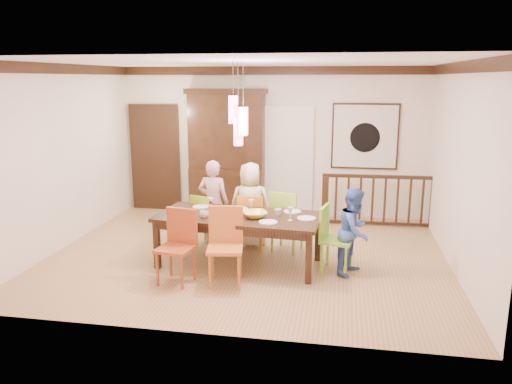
% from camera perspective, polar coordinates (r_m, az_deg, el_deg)
% --- Properties ---
extents(floor, '(6.00, 6.00, 0.00)m').
position_cam_1_polar(floor, '(7.81, -0.95, -7.17)').
color(floor, '#A67850').
rests_on(floor, ground).
extents(ceiling, '(6.00, 6.00, 0.00)m').
position_cam_1_polar(ceiling, '(7.34, -1.04, 14.62)').
color(ceiling, white).
rests_on(ceiling, wall_back).
extents(wall_back, '(6.00, 0.00, 6.00)m').
position_cam_1_polar(wall_back, '(9.88, 1.76, 5.73)').
color(wall_back, silver).
rests_on(wall_back, floor).
extents(wall_left, '(0.00, 5.00, 5.00)m').
position_cam_1_polar(wall_left, '(8.52, -21.26, 3.73)').
color(wall_left, silver).
rests_on(wall_left, floor).
extents(wall_right, '(0.00, 5.00, 5.00)m').
position_cam_1_polar(wall_right, '(7.48, 22.22, 2.48)').
color(wall_right, silver).
rests_on(wall_right, floor).
extents(crown_molding, '(6.00, 5.00, 0.16)m').
position_cam_1_polar(crown_molding, '(7.34, -1.03, 14.00)').
color(crown_molding, black).
rests_on(crown_molding, wall_back).
extents(panel_door, '(1.04, 0.07, 2.24)m').
position_cam_1_polar(panel_door, '(10.50, -11.40, 3.70)').
color(panel_door, black).
rests_on(panel_door, wall_back).
extents(white_doorway, '(0.97, 0.05, 2.22)m').
position_cam_1_polar(white_doorway, '(9.86, 3.73, 3.35)').
color(white_doorway, silver).
rests_on(white_doorway, wall_back).
extents(painting, '(1.25, 0.06, 1.25)m').
position_cam_1_polar(painting, '(9.73, 12.34, 6.22)').
color(painting, black).
rests_on(painting, wall_back).
extents(pendant_cluster, '(0.27, 0.21, 1.14)m').
position_cam_1_polar(pendant_cluster, '(6.96, -2.03, 8.17)').
color(pendant_cluster, '#F54980').
rests_on(pendant_cluster, ceiling).
extents(dining_table, '(2.42, 1.26, 0.75)m').
position_cam_1_polar(dining_table, '(7.22, -1.94, -3.22)').
color(dining_table, black).
rests_on(dining_table, floor).
extents(chair_far_left, '(0.50, 0.50, 0.88)m').
position_cam_1_polar(chair_far_left, '(8.05, -5.57, -2.85)').
color(chair_far_left, '#7F9F1C').
rests_on(chair_far_left, floor).
extents(chair_far_mid, '(0.41, 0.41, 0.91)m').
position_cam_1_polar(chair_far_mid, '(7.94, -0.44, -2.90)').
color(chair_far_mid, '#BF701B').
rests_on(chair_far_mid, floor).
extents(chair_far_right, '(0.55, 0.55, 0.98)m').
position_cam_1_polar(chair_far_right, '(7.84, 3.60, -2.79)').
color(chair_far_right, '#8BB93A').
rests_on(chair_far_right, floor).
extents(chair_near_left, '(0.51, 0.51, 0.98)m').
position_cam_1_polar(chair_near_left, '(6.68, -9.21, -5.73)').
color(chair_near_left, '#993E1B').
rests_on(chair_near_left, floor).
extents(chair_near_mid, '(0.53, 0.53, 1.02)m').
position_cam_1_polar(chair_near_mid, '(6.56, -3.57, -5.74)').
color(chair_near_mid, '#B9642A').
rests_on(chair_near_mid, floor).
extents(chair_end_right, '(0.51, 0.51, 0.94)m').
position_cam_1_polar(chair_end_right, '(7.09, 9.26, -4.86)').
color(chair_end_right, '#87D032').
rests_on(chair_end_right, floor).
extents(china_hutch, '(1.57, 0.46, 2.48)m').
position_cam_1_polar(china_hutch, '(9.87, -3.35, 4.50)').
color(china_hutch, black).
rests_on(china_hutch, floor).
extents(balustrade, '(2.08, 0.15, 0.96)m').
position_cam_1_polar(balustrade, '(9.43, 13.85, -0.85)').
color(balustrade, black).
rests_on(balustrade, floor).
extents(person_far_left, '(0.53, 0.36, 1.40)m').
position_cam_1_polar(person_far_left, '(8.17, -4.89, -1.18)').
color(person_far_left, beige).
rests_on(person_far_left, floor).
extents(person_far_mid, '(0.73, 0.53, 1.38)m').
position_cam_1_polar(person_far_mid, '(8.01, -0.65, -1.48)').
color(person_far_mid, beige).
rests_on(person_far_mid, floor).
extents(person_end_right, '(0.66, 0.73, 1.22)m').
position_cam_1_polar(person_end_right, '(7.05, 11.19, -4.42)').
color(person_end_right, '#4164B8').
rests_on(person_end_right, floor).
extents(serving_bowl, '(0.45, 0.45, 0.08)m').
position_cam_1_polar(serving_bowl, '(7.07, -0.13, -2.57)').
color(serving_bowl, yellow).
rests_on(serving_bowl, dining_table).
extents(small_bowl, '(0.24, 0.24, 0.06)m').
position_cam_1_polar(small_bowl, '(7.23, -3.60, -2.36)').
color(small_bowl, white).
rests_on(small_bowl, dining_table).
extents(cup_left, '(0.16, 0.16, 0.10)m').
position_cam_1_polar(cup_left, '(7.08, -5.94, -2.55)').
color(cup_left, silver).
rests_on(cup_left, dining_table).
extents(cup_right, '(0.10, 0.10, 0.10)m').
position_cam_1_polar(cup_right, '(7.18, 2.54, -2.31)').
color(cup_right, silver).
rests_on(cup_right, dining_table).
extents(plate_far_left, '(0.26, 0.26, 0.01)m').
position_cam_1_polar(plate_far_left, '(7.68, -6.29, -1.68)').
color(plate_far_left, white).
rests_on(plate_far_left, dining_table).
extents(plate_far_mid, '(0.26, 0.26, 0.01)m').
position_cam_1_polar(plate_far_mid, '(7.51, -1.90, -1.94)').
color(plate_far_mid, white).
rests_on(plate_far_mid, dining_table).
extents(plate_far_right, '(0.26, 0.26, 0.01)m').
position_cam_1_polar(plate_far_right, '(7.38, 4.17, -2.23)').
color(plate_far_right, white).
rests_on(plate_far_right, dining_table).
extents(plate_near_left, '(0.26, 0.26, 0.01)m').
position_cam_1_polar(plate_near_left, '(7.07, -7.97, -3.01)').
color(plate_near_left, white).
rests_on(plate_near_left, dining_table).
extents(plate_near_mid, '(0.26, 0.26, 0.01)m').
position_cam_1_polar(plate_near_mid, '(6.82, 1.39, -3.47)').
color(plate_near_mid, white).
rests_on(plate_near_mid, dining_table).
extents(plate_end_right, '(0.26, 0.26, 0.01)m').
position_cam_1_polar(plate_end_right, '(7.04, 5.78, -3.01)').
color(plate_end_right, white).
rests_on(plate_end_right, dining_table).
extents(wine_glass_a, '(0.08, 0.08, 0.19)m').
position_cam_1_polar(wine_glass_a, '(7.45, -5.17, -1.40)').
color(wine_glass_a, '#590C19').
rests_on(wine_glass_a, dining_table).
extents(wine_glass_b, '(0.08, 0.08, 0.19)m').
position_cam_1_polar(wine_glass_b, '(7.32, -0.54, -1.61)').
color(wine_glass_b, silver).
rests_on(wine_glass_b, dining_table).
extents(wine_glass_c, '(0.08, 0.08, 0.19)m').
position_cam_1_polar(wine_glass_c, '(6.94, -3.31, -2.45)').
color(wine_glass_c, '#590C19').
rests_on(wine_glass_c, dining_table).
extents(wine_glass_d, '(0.08, 0.08, 0.19)m').
position_cam_1_polar(wine_glass_d, '(6.91, 3.91, -2.52)').
color(wine_glass_d, silver).
rests_on(wine_glass_d, dining_table).
extents(napkin, '(0.18, 0.14, 0.01)m').
position_cam_1_polar(napkin, '(6.83, -3.30, -3.45)').
color(napkin, '#D83359').
rests_on(napkin, dining_table).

